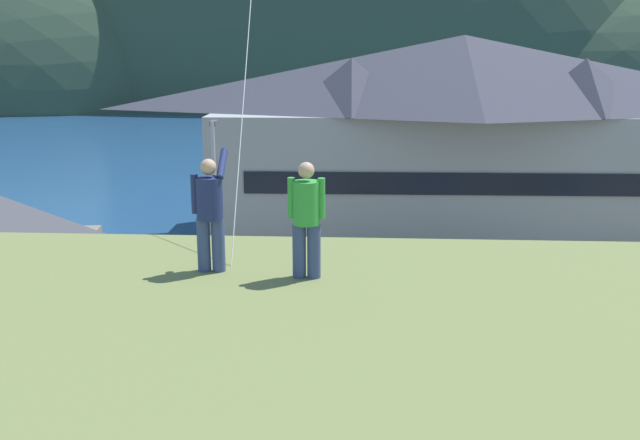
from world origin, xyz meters
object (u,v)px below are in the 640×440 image
parked_car_back_row_left (548,378)px  person_kite_flyer (210,211)px  harbor_lodge (461,134)px  storage_shed_near_lot (4,266)px  person_companion (306,216)px  wharf_dock (323,190)px  moored_boat_wharfside (278,183)px  storage_shed_waterside (321,190)px  parked_car_front_row_silver (384,311)px  parking_light_pole (215,198)px  moored_boat_outer_mooring (373,191)px

parked_car_back_row_left → person_kite_flyer: size_ratio=2.28×
harbor_lodge → parked_car_back_row_left: harbor_lodge is taller
storage_shed_near_lot → person_kite_flyer: bearing=-51.2°
person_companion → person_kite_flyer: bearing=171.1°
wharf_dock → moored_boat_wharfside: moored_boat_wharfside is taller
storage_shed_waterside → moored_boat_wharfside: size_ratio=1.04×
moored_boat_wharfside → person_companion: 41.18m
person_kite_flyer → storage_shed_near_lot: bearing=128.8°
storage_shed_near_lot → parked_car_front_row_silver: (13.44, 0.93, -1.75)m
parking_light_pole → person_kite_flyer: (3.67, -17.70, 3.57)m
moored_boat_wharfside → moored_boat_outer_mooring: bearing=-19.6°
parking_light_pole → person_kite_flyer: 18.43m
harbor_lodge → wharf_dock: size_ratio=2.35×
parked_car_front_row_silver → moored_boat_outer_mooring: bearing=89.9°
storage_shed_near_lot → parking_light_pole: parking_light_pole is taller
storage_shed_waterside → parked_car_back_row_left: bearing=-69.4°
parked_car_front_row_silver → harbor_lodge: bearing=72.6°
moored_boat_outer_mooring → moored_boat_wharfside: bearing=160.4°
moored_boat_wharfside → parked_car_front_row_silver: 27.23m
harbor_lodge → parked_car_front_row_silver: harbor_lodge is taller
wharf_dock → parking_light_pole: size_ratio=1.63×
harbor_lodge → storage_shed_waterside: bearing=172.9°
person_kite_flyer → harbor_lodge: bearing=74.7°
moored_boat_outer_mooring → parked_car_front_row_silver: moored_boat_outer_mooring is taller
parked_car_back_row_left → person_companion: (-6.26, -8.83, 6.81)m
storage_shed_waterside → person_kite_flyer: (-0.09, -28.97, 5.46)m
harbor_lodge → wharf_dock: 15.04m
moored_boat_wharfside → moored_boat_outer_mooring: (6.96, -2.48, 0.00)m
moored_boat_wharfside → parked_car_front_row_silver: size_ratio=1.48×
wharf_dock → moored_boat_outer_mooring: moored_boat_outer_mooring is taller
harbor_lodge → storage_shed_near_lot: (-17.92, -15.29, -3.01)m
wharf_dock → parked_car_front_row_silver: (3.60, -25.80, 0.71)m
parked_car_back_row_left → parked_car_front_row_silver: (-4.55, 5.05, 0.00)m
harbor_lodge → parking_light_pole: size_ratio=3.82×
parked_car_front_row_silver → person_kite_flyer: 15.60m
storage_shed_waterside → person_companion: 29.73m
moored_boat_outer_mooring → parking_light_pole: parking_light_pole is taller
storage_shed_near_lot → parked_car_front_row_silver: 13.58m
parked_car_front_row_silver → person_kite_flyer: (-3.19, -13.66, 6.83)m
storage_shed_waterside → parking_light_pole: (-3.76, -11.27, 1.89)m
moored_boat_wharfside → storage_shed_waterside: bearing=-70.9°
storage_shed_waterside → person_kite_flyer: bearing=-90.2°
wharf_dock → moored_boat_outer_mooring: 4.14m
person_companion → parked_car_back_row_left: bearing=54.7°
person_companion → storage_shed_waterside: bearing=92.7°
wharf_dock → parked_car_front_row_silver: parked_car_front_row_silver is taller
moored_boat_wharfside → person_kite_flyer: (3.74, -39.99, 7.17)m
wharf_dock → parked_car_back_row_left: bearing=-75.2°
harbor_lodge → storage_shed_waterside: size_ratio=4.26×
person_kite_flyer → moored_boat_outer_mooring: bearing=85.1°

